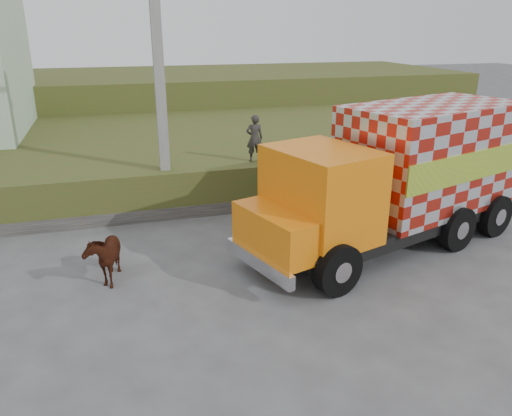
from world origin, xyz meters
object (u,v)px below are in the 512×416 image
object	(u,v)px
cow	(104,255)
pedestrian	(255,138)
utility_pole	(160,87)
cargo_truck	(401,175)

from	to	relation	value
cow	pedestrian	xyz separation A→B (m)	(5.03, 4.32, 1.64)
utility_pole	cargo_truck	distance (m)	7.54
cow	pedestrian	size ratio (longest dim) A/B	0.98
utility_pole	pedestrian	bearing A→B (deg)	3.78
utility_pole	pedestrian	distance (m)	3.53
utility_pole	cow	world-z (taller)	utility_pole
cargo_truck	pedestrian	world-z (taller)	cargo_truck
utility_pole	cow	size ratio (longest dim) A/B	5.22
cargo_truck	pedestrian	xyz separation A→B (m)	(-2.95, 4.28, 0.33)
cow	cargo_truck	bearing A→B (deg)	9.76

